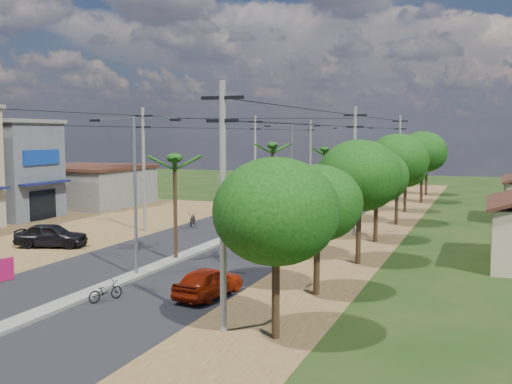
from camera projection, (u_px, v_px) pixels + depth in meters
ground at (137, 277)px, 29.95m from camera, size 160.00×160.00×0.00m
road at (249, 231)px, 43.84m from camera, size 12.00×110.00×0.04m
median at (264, 224)px, 46.62m from camera, size 1.00×90.00×0.18m
dirt_lot_west at (18, 233)px, 42.80m from camera, size 18.00×46.00×0.04m
dirt_shoulder_east at (365, 238)px, 40.76m from camera, size 5.00×90.00×0.03m
shophouse_grey at (4, 169)px, 50.49m from camera, size 9.00×6.40×8.30m
low_shed at (88, 186)px, 59.62m from camera, size 10.40×10.40×3.95m
tree_east_a at (276, 212)px, 20.50m from camera, size 4.40×4.40×6.37m
tree_east_b at (317, 203)px, 26.17m from camera, size 4.00×4.00×5.83m
tree_east_c at (359, 176)px, 32.43m from camera, size 4.60×4.60×6.83m
tree_east_d at (377, 177)px, 39.08m from camera, size 4.20×4.20×6.13m
tree_east_e at (398, 160)px, 46.35m from camera, size 4.80×4.80×7.14m
tree_east_f at (406, 170)px, 54.02m from camera, size 3.80×3.80×5.52m
tree_east_g at (422, 152)px, 61.09m from camera, size 5.00×5.00×7.38m
tree_east_h at (427, 155)px, 68.67m from camera, size 4.40×4.40×6.52m
palm_median_near at (175, 163)px, 33.11m from camera, size 2.00×2.00×6.15m
palm_median_mid at (273, 149)px, 47.90m from camera, size 2.00×2.00×6.55m
palm_median_far at (324, 151)px, 62.79m from camera, size 2.00×2.00×5.85m
streetlight_near at (135, 182)px, 29.48m from camera, size 5.10×0.18×8.00m
streetlight_mid at (292, 160)px, 52.64m from camera, size 5.10×0.18×8.00m
streetlight_far at (353, 152)px, 75.81m from camera, size 5.10×0.18×8.00m
utility_pole_w_b at (144, 167)px, 43.14m from camera, size 1.60×0.24×9.00m
utility_pole_w_c at (255, 156)px, 63.53m from camera, size 1.60×0.24×9.00m
utility_pole_w_d at (311, 151)px, 82.98m from camera, size 1.60×0.24×9.00m
utility_pole_e_a at (223, 201)px, 21.20m from camera, size 1.60×0.24×9.00m
utility_pole_e_b at (354, 168)px, 41.58m from camera, size 1.60×0.24×9.00m
utility_pole_e_c at (399, 156)px, 61.97m from camera, size 1.60×0.24×9.00m
car_red_near at (208, 283)px, 26.13m from camera, size 2.04×4.07×1.33m
car_silver_mid at (260, 227)px, 41.59m from camera, size 2.77×4.48×1.39m
car_white_far at (267, 206)px, 53.05m from camera, size 1.99×4.86×1.41m
car_parked_dark at (51, 236)px, 37.55m from camera, size 4.77×3.09×1.51m
moto_rider_east at (105, 292)px, 25.48m from camera, size 1.15×1.72×0.85m
moto_rider_west_a at (193, 220)px, 46.28m from camera, size 1.25×2.06×1.02m
moto_rider_west_b at (258, 201)px, 59.32m from camera, size 0.57×1.72×1.02m
roadside_sign at (1, 271)px, 28.79m from camera, size 0.41×1.35×1.14m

